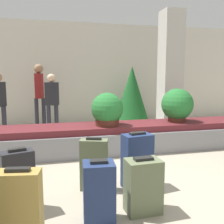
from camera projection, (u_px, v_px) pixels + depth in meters
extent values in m
plane|color=#9E937F|center=(139.00, 184.00, 3.49)|extent=(18.00, 18.00, 0.00)
cube|color=beige|center=(88.00, 73.00, 8.16)|extent=(18.00, 0.06, 3.20)
cube|color=gray|center=(112.00, 140.00, 5.06)|extent=(7.57, 0.96, 0.42)
cube|color=#5B1E23|center=(112.00, 127.00, 5.02)|extent=(7.27, 0.80, 0.12)
cube|color=beige|center=(170.00, 73.00, 6.68)|extent=(0.53, 0.53, 3.20)
cube|color=navy|center=(99.00, 193.00, 2.54)|extent=(0.34, 0.29, 0.63)
cube|color=black|center=(99.00, 161.00, 2.49)|extent=(0.18, 0.11, 0.03)
cube|color=#5B6647|center=(143.00, 186.00, 2.73)|extent=(0.39, 0.28, 0.60)
cube|color=black|center=(143.00, 159.00, 2.69)|extent=(0.21, 0.10, 0.03)
cube|color=#232328|center=(19.00, 182.00, 2.74)|extent=(0.37, 0.27, 0.69)
cube|color=black|center=(17.00, 150.00, 2.69)|extent=(0.19, 0.11, 0.03)
cube|color=navy|center=(137.00, 161.00, 3.34)|extent=(0.42, 0.30, 0.73)
cube|color=black|center=(137.00, 133.00, 3.29)|extent=(0.22, 0.12, 0.03)
cube|color=#A3843D|center=(20.00, 212.00, 2.10)|extent=(0.38, 0.24, 0.71)
cube|color=black|center=(18.00, 170.00, 2.05)|extent=(0.21, 0.09, 0.03)
cube|color=#5B6647|center=(94.00, 165.00, 3.28)|extent=(0.39, 0.27, 0.68)
cube|color=black|center=(94.00, 139.00, 3.23)|extent=(0.21, 0.11, 0.03)
cylinder|color=#4C2319|center=(177.00, 117.00, 5.34)|extent=(0.37, 0.37, 0.18)
sphere|color=#236B2D|center=(177.00, 104.00, 5.30)|extent=(0.67, 0.67, 0.67)
cylinder|color=#4C2319|center=(107.00, 121.00, 4.90)|extent=(0.47, 0.47, 0.16)
sphere|color=#236B2D|center=(107.00, 109.00, 4.86)|extent=(0.63, 0.63, 0.63)
cylinder|color=#282833|center=(37.00, 114.00, 7.14)|extent=(0.11, 0.11, 0.88)
cylinder|color=#282833|center=(44.00, 113.00, 7.19)|extent=(0.11, 0.11, 0.88)
cube|color=maroon|center=(39.00, 86.00, 7.05)|extent=(0.24, 0.35, 0.70)
sphere|color=#936B4C|center=(39.00, 69.00, 6.99)|extent=(0.26, 0.26, 0.26)
cylinder|color=#282833|center=(4.00, 122.00, 6.20)|extent=(0.11, 0.11, 0.76)
cylinder|color=#282833|center=(49.00, 119.00, 6.56)|extent=(0.11, 0.11, 0.75)
cylinder|color=#282833|center=(57.00, 119.00, 6.60)|extent=(0.11, 0.11, 0.75)
cube|color=#232328|center=(52.00, 94.00, 6.49)|extent=(0.37, 0.31, 0.59)
sphere|color=beige|center=(51.00, 78.00, 6.43)|extent=(0.22, 0.22, 0.22)
cylinder|color=#4C331E|center=(132.00, 122.00, 7.81)|extent=(0.16, 0.16, 0.18)
cone|color=#195623|center=(132.00, 93.00, 7.69)|extent=(1.02, 1.02, 1.63)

